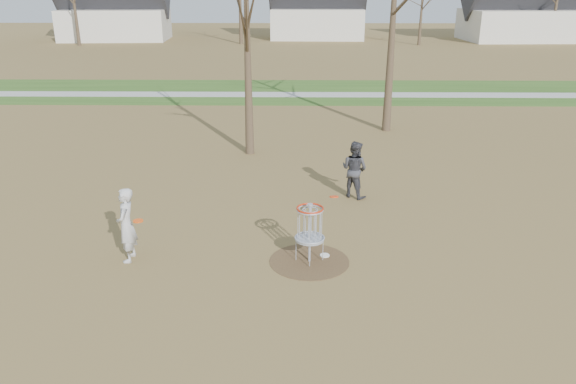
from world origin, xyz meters
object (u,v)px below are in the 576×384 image
Objects in this scene: player_standing at (126,225)px; disc_grounded at (325,255)px; player_throwing at (354,169)px; disc_golf_basket at (310,224)px.

player_standing is 4.49m from disc_grounded.
player_throwing is 4.05m from disc_grounded.
player_standing is 6.78m from player_throwing.
disc_grounded is (4.40, 0.24, -0.83)m from player_standing.
disc_grounded is at bearing 92.65° from player_standing.
player_standing reaches higher than disc_golf_basket.
disc_grounded is at bearing 112.18° from player_throwing.
disc_golf_basket is at bearing 108.48° from player_throwing.
disc_golf_basket is at bearing -143.35° from disc_grounded.
disc_grounded is (-1.01, -3.84, -0.81)m from player_throwing.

